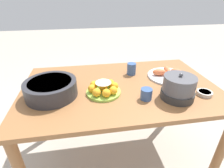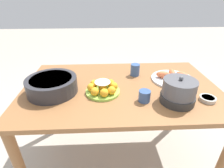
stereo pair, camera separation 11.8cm
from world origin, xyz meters
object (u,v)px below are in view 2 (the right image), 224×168
Objects in this scene: sauce_bowl at (208,99)px; cup_near at (135,70)px; serving_bowl at (52,85)px; cup_far at (144,96)px; dining_table at (120,98)px; seafood_platter at (173,78)px; warming_pot at (178,92)px; cake_plate at (103,88)px.

cup_near is (0.39, -0.38, 0.03)m from sauce_bowl.
cup_far is (-0.58, 0.13, -0.02)m from serving_bowl.
dining_table is 4.26× the size of seafood_platter.
serving_bowl is at bearing -12.95° from cup_far.
cup_far reaches higher than dining_table.
warming_pot reaches higher than sauce_bowl.
cup_far is 0.35× the size of warming_pot.
cup_near is at bearing -20.34° from seafood_platter.
dining_table is 0.42m from seafood_platter.
sauce_bowl is at bearing 171.33° from serving_bowl.
dining_table is 0.42m from warming_pot.
warming_pot reaches higher than dining_table.
seafood_platter reaches higher than sauce_bowl.
sauce_bowl is 1.04× the size of cup_near.
dining_table is 14.67× the size of cup_near.
cake_plate is 0.71× the size of seafood_platter.
cup_near is 0.43m from warming_pot.
cake_plate reaches higher than sauce_bowl.
serving_bowl is 4.55× the size of cup_far.
seafood_platter is (-0.40, -0.07, 0.12)m from dining_table.
warming_pot is at bearing 146.23° from dining_table.
serving_bowl is at bearing -8.67° from sauce_bowl.
seafood_platter is at bearing -163.57° from cake_plate.
sauce_bowl is 1.35× the size of cup_far.
cup_near is 1.30× the size of cup_far.
cup_near reaches higher than dining_table.
cup_near is (0.27, -0.10, 0.03)m from seafood_platter.
warming_pot reaches higher than cake_plate.
serving_bowl is 0.79m from warming_pot.
seafood_platter is (-0.86, -0.13, -0.03)m from serving_bowl.
warming_pot is at bearing 1.25° from sauce_bowl.
serving_bowl is (0.46, 0.06, 0.15)m from dining_table.
cake_plate is (0.13, 0.09, 0.13)m from dining_table.
cake_plate is 0.69× the size of serving_bowl.
sauce_bowl is 0.30× the size of seafood_platter.
warming_pot is (0.20, 0.00, 0.06)m from sauce_bowl.
warming_pot is (-0.20, 0.02, 0.04)m from cup_far.
seafood_platter is 3.44× the size of cup_near.
serving_bowl is 1.59× the size of warming_pot.
dining_table is at bearing 52.95° from cup_near.
cake_plate is at bearing 16.43° from seafood_platter.
serving_bowl is 0.87m from seafood_platter.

